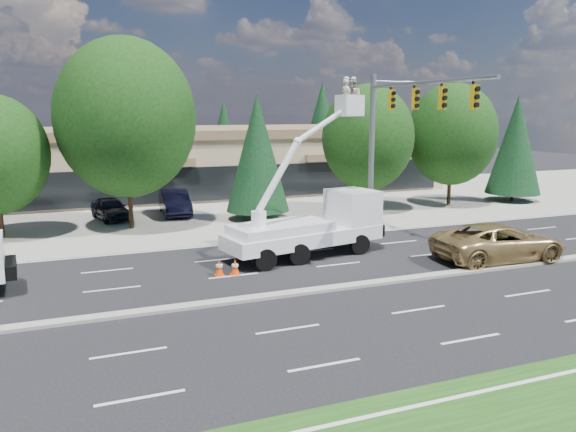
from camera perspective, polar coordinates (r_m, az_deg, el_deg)
name	(u,v)px	position (r m, az deg, el deg)	size (l,w,h in m)	color
ground	(257,299)	(21.37, -3.16, -8.42)	(140.00, 140.00, 0.00)	black
concrete_apron	(168,211)	(40.31, -12.08, 0.46)	(140.00, 22.00, 0.01)	gray
road_median	(257,297)	(21.35, -3.16, -8.27)	(120.00, 0.55, 0.12)	gray
strip_mall	(147,160)	(49.75, -14.10, 5.57)	(50.40, 15.40, 5.50)	tan
tree_front_d	(126,118)	(34.36, -16.13, 9.54)	(8.07, 8.07, 11.19)	#332114
tree_front_e	(257,153)	(36.10, -3.14, 6.42)	(4.08, 4.08, 8.04)	#332114
tree_front_f	(368,138)	(39.29, 8.11, 7.88)	(6.33, 6.33, 8.79)	#332114
tree_front_g	(452,134)	(43.15, 16.32, 7.97)	(6.49, 6.49, 9.00)	#332114
tree_front_h	(516,145)	(47.08, 22.11, 6.74)	(4.16, 4.16, 8.19)	#332114
tree_back_b	(90,123)	(61.26, -19.47, 8.93)	(5.44, 5.44, 10.73)	#332114
tree_back_c	(224,135)	(63.38, -6.52, 8.19)	(4.08, 4.08, 8.04)	#332114
tree_back_d	(322,123)	(67.42, 3.49, 9.43)	(5.24, 5.24, 10.33)	#332114
signal_mast	(393,128)	(30.90, 10.60, 8.78)	(2.76, 10.16, 9.00)	gray
bucket_truck	(317,218)	(27.37, 3.00, -0.16)	(8.27, 3.89, 8.59)	white
traffic_cone_b	(219,268)	(24.39, -7.00, -5.22)	(0.40, 0.40, 0.70)	#FC4207
traffic_cone_c	(235,267)	(24.38, -5.40, -5.19)	(0.40, 0.40, 0.70)	#FC4207
minivan	(499,242)	(28.28, 20.65, -2.49)	(2.93, 6.35, 1.77)	tan
parked_car_west	(111,208)	(38.16, -17.58, 0.73)	(1.72, 4.27, 1.45)	black
parked_car_east	(175,203)	(38.86, -11.42, 1.35)	(1.76, 5.05, 1.66)	black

